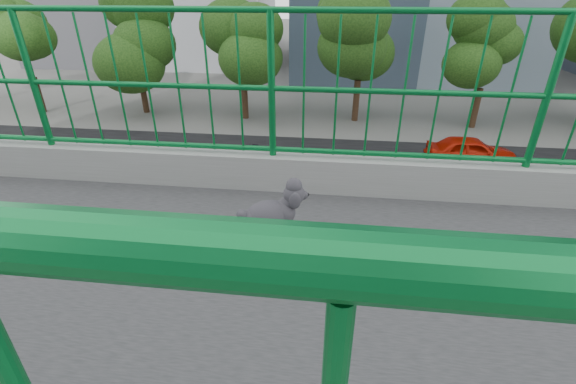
% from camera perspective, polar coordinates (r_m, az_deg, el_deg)
% --- Properties ---
extents(road, '(18.00, 90.00, 0.02)m').
position_cam_1_polar(road, '(17.07, -2.39, -2.16)').
color(road, black).
rests_on(road, ground).
extents(street_trees, '(5.30, 60.40, 7.26)m').
position_cam_1_polar(street_trees, '(27.90, 4.19, 19.92)').
color(street_trees, black).
rests_on(street_trees, ground).
extents(skateboard, '(0.34, 0.52, 0.07)m').
position_cam_1_polar(skateboard, '(2.57, -2.84, -7.51)').
color(skateboard, red).
rests_on(skateboard, footbridge).
extents(poodle, '(0.30, 0.44, 0.39)m').
position_cam_1_polar(poodle, '(2.45, -2.39, -3.09)').
color(poodle, '#2A282C').
rests_on(poodle, skateboard).
extents(car_1, '(1.65, 4.72, 1.56)m').
position_cam_1_polar(car_1, '(13.45, -3.60, -7.45)').
color(car_1, black).
rests_on(car_1, ground).
extents(car_2, '(2.64, 5.73, 1.59)m').
position_cam_1_polar(car_2, '(19.16, -27.39, 0.69)').
color(car_2, black).
rests_on(car_2, ground).
extents(car_3, '(2.25, 5.54, 1.61)m').
position_cam_1_polar(car_3, '(18.88, 2.27, 3.64)').
color(car_3, black).
rests_on(car_3, ground).
extents(car_4, '(1.86, 4.63, 1.58)m').
position_cam_1_polar(car_4, '(23.02, 25.34, 5.42)').
color(car_4, red).
rests_on(car_4, ground).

